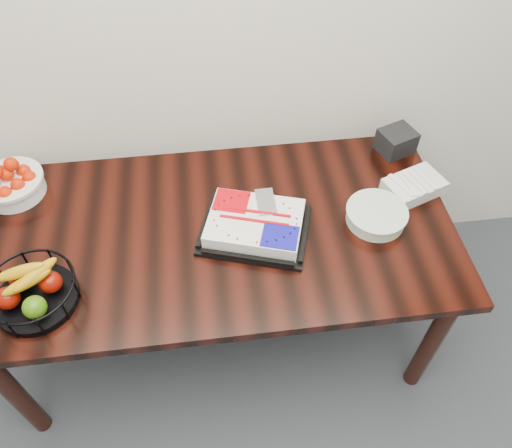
{
  "coord_description": "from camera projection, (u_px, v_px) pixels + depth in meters",
  "views": [
    {
      "loc": [
        -0.0,
        0.8,
        2.2
      ],
      "look_at": [
        0.14,
        1.94,
        0.83
      ],
      "focal_mm": 35.0,
      "sensor_mm": 36.0,
      "label": 1
    }
  ],
  "objects": [
    {
      "name": "table",
      "position": [
        218.0,
        243.0,
        1.95
      ],
      "size": [
        1.8,
        0.9,
        0.75
      ],
      "color": "black",
      "rests_on": "ground"
    },
    {
      "name": "fruit_basket",
      "position": [
        32.0,
        291.0,
        1.63
      ],
      "size": [
        0.29,
        0.29,
        0.16
      ],
      "color": "black",
      "rests_on": "table"
    },
    {
      "name": "fork_bag",
      "position": [
        414.0,
        186.0,
        1.99
      ],
      "size": [
        0.26,
        0.22,
        0.06
      ],
      "color": "silver",
      "rests_on": "table"
    },
    {
      "name": "cake_tray",
      "position": [
        255.0,
        225.0,
        1.85
      ],
      "size": [
        0.47,
        0.41,
        0.08
      ],
      "color": "black",
      "rests_on": "table"
    },
    {
      "name": "napkin_box",
      "position": [
        396.0,
        141.0,
        2.13
      ],
      "size": [
        0.17,
        0.16,
        0.1
      ],
      "primitive_type": "cube",
      "rotation": [
        0.0,
        0.0,
        0.36
      ],
      "color": "black",
      "rests_on": "table"
    },
    {
      "name": "tangerine_bowl",
      "position": [
        10.0,
        180.0,
        1.95
      ],
      "size": [
        0.26,
        0.26,
        0.16
      ],
      "color": "white",
      "rests_on": "table"
    },
    {
      "name": "plate_stack",
      "position": [
        376.0,
        215.0,
        1.89
      ],
      "size": [
        0.23,
        0.23,
        0.06
      ],
      "color": "white",
      "rests_on": "table"
    }
  ]
}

